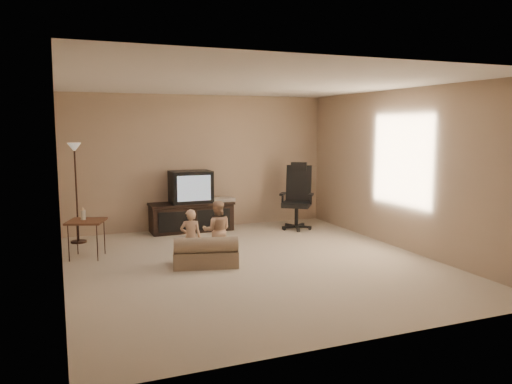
# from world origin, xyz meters

# --- Properties ---
(floor) EXTENTS (5.50, 5.50, 0.00)m
(floor) POSITION_xyz_m (0.00, 0.00, 0.00)
(floor) COLOR beige
(floor) RESTS_ON ground
(room_shell) EXTENTS (5.50, 5.50, 5.50)m
(room_shell) POSITION_xyz_m (0.00, 0.00, 1.52)
(room_shell) COLOR white
(room_shell) RESTS_ON floor
(tv_stand) EXTENTS (1.56, 0.58, 1.11)m
(tv_stand) POSITION_xyz_m (-0.24, 2.49, 0.46)
(tv_stand) COLOR black
(tv_stand) RESTS_ON floor
(office_chair) EXTENTS (0.80, 0.80, 1.25)m
(office_chair) POSITION_xyz_m (1.66, 1.95, 0.45)
(office_chair) COLOR black
(office_chair) RESTS_ON floor
(side_table) EXTENTS (0.64, 0.64, 0.76)m
(side_table) POSITION_xyz_m (-2.15, 1.21, 0.54)
(side_table) COLOR brown
(side_table) RESTS_ON floor
(floor_lamp) EXTENTS (0.26, 0.26, 1.66)m
(floor_lamp) POSITION_xyz_m (-2.23, 2.27, 1.21)
(floor_lamp) COLOR #301D15
(floor_lamp) RESTS_ON floor
(child_sofa) EXTENTS (0.97, 0.69, 0.43)m
(child_sofa) POSITION_xyz_m (-0.66, 0.12, 0.18)
(child_sofa) COLOR #9B8669
(child_sofa) RESTS_ON floor
(toddler_left) EXTENTS (0.33, 0.28, 0.80)m
(toddler_left) POSITION_xyz_m (-0.84, 0.21, 0.40)
(toddler_left) COLOR #DCAD89
(toddler_left) RESTS_ON floor
(toddler_right) EXTENTS (0.47, 0.34, 0.87)m
(toddler_right) POSITION_xyz_m (-0.41, 0.38, 0.43)
(toddler_right) COLOR #DCAD89
(toddler_right) RESTS_ON floor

